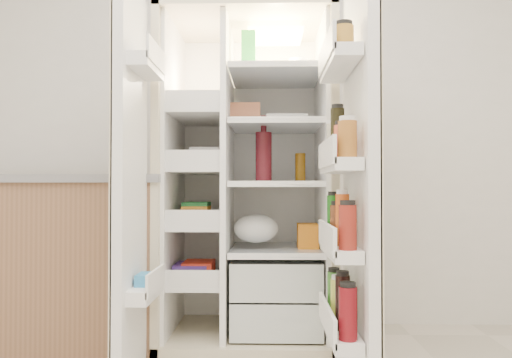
{
  "coord_description": "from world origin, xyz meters",
  "views": [
    {
      "loc": [
        0.05,
        -1.09,
        0.86
      ],
      "look_at": [
        -0.0,
        1.25,
        0.9
      ],
      "focal_mm": 34.0,
      "sensor_mm": 36.0,
      "label": 1
    }
  ],
  "objects": [
    {
      "name": "kitchen_counter",
      "position": [
        -1.12,
        1.57,
        0.47
      ],
      "size": [
        1.28,
        0.68,
        0.93
      ],
      "color": "#8A6145",
      "rests_on": "floor"
    },
    {
      "name": "fridge_door",
      "position": [
        0.42,
        0.96,
        0.87
      ],
      "size": [
        0.17,
        0.58,
        1.72
      ],
      "color": "white",
      "rests_on": "floor"
    },
    {
      "name": "refrigerator",
      "position": [
        -0.04,
        1.65,
        0.74
      ],
      "size": [
        0.92,
        0.7,
        1.8
      ],
      "color": "beige",
      "rests_on": "floor"
    },
    {
      "name": "wall_back",
      "position": [
        0.0,
        2.0,
        1.35
      ],
      "size": [
        4.0,
        0.02,
        2.7
      ],
      "primitive_type": "cube",
      "color": "silver",
      "rests_on": "floor"
    },
    {
      "name": "freezer_door",
      "position": [
        -0.56,
        1.05,
        0.89
      ],
      "size": [
        0.15,
        0.4,
        1.72
      ],
      "color": "white",
      "rests_on": "floor"
    }
  ]
}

